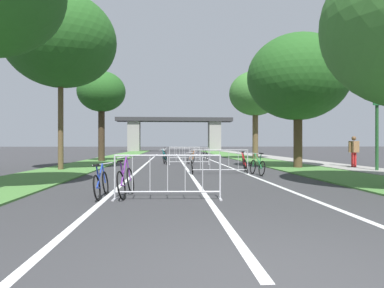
{
  "coord_description": "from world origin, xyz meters",
  "views": [
    {
      "loc": [
        -0.91,
        -3.05,
        1.3
      ],
      "look_at": [
        0.85,
        22.92,
        1.28
      ],
      "focal_mm": 31.5,
      "sensor_mm": 36.0,
      "label": 1
    }
  ],
  "objects_px": {
    "crowd_barrier_nearest": "(168,177)",
    "bicycle_orange_6": "(191,158)",
    "bicycle_purple_0": "(126,181)",
    "crowd_barrier_third": "(189,156)",
    "crowd_barrier_fourth": "(184,153)",
    "bicycle_teal_3": "(165,159)",
    "bicycle_blue_7": "(101,183)",
    "tree_right_oak_near": "(255,94)",
    "bicycle_black_5": "(205,156)",
    "bicycle_red_1": "(245,164)",
    "pedestrian_in_red_jacket": "(354,149)",
    "bicycle_silver_8": "(165,155)",
    "tree_left_oak_mid": "(61,41)",
    "tree_right_maple_mid": "(298,78)",
    "lamppost_with_sign": "(377,93)",
    "crowd_barrier_second": "(219,162)",
    "bicycle_white_2": "(192,165)",
    "bicycle_green_4": "(257,166)",
    "tree_left_pine_near": "(101,92)"
  },
  "relations": [
    {
      "from": "tree_left_pine_near",
      "to": "crowd_barrier_second",
      "type": "distance_m",
      "value": 13.57
    },
    {
      "from": "pedestrian_in_red_jacket",
      "to": "tree_right_oak_near",
      "type": "bearing_deg",
      "value": -92.5
    },
    {
      "from": "bicycle_silver_8",
      "to": "crowd_barrier_fourth",
      "type": "bearing_deg",
      "value": -26.82
    },
    {
      "from": "tree_left_oak_mid",
      "to": "pedestrian_in_red_jacket",
      "type": "bearing_deg",
      "value": 1.07
    },
    {
      "from": "tree_right_maple_mid",
      "to": "bicycle_purple_0",
      "type": "relative_size",
      "value": 4.12
    },
    {
      "from": "bicycle_black_5",
      "to": "bicycle_purple_0",
      "type": "bearing_deg",
      "value": 66.41
    },
    {
      "from": "tree_right_oak_near",
      "to": "pedestrian_in_red_jacket",
      "type": "relative_size",
      "value": 4.34
    },
    {
      "from": "bicycle_red_1",
      "to": "pedestrian_in_red_jacket",
      "type": "xyz_separation_m",
      "value": [
        6.32,
        2.13,
        0.66
      ]
    },
    {
      "from": "crowd_barrier_fourth",
      "to": "tree_left_oak_mid",
      "type": "bearing_deg",
      "value": -121.73
    },
    {
      "from": "bicycle_silver_8",
      "to": "bicycle_purple_0",
      "type": "bearing_deg",
      "value": -100.9
    },
    {
      "from": "bicycle_orange_6",
      "to": "crowd_barrier_nearest",
      "type": "bearing_deg",
      "value": 74.22
    },
    {
      "from": "bicycle_orange_6",
      "to": "pedestrian_in_red_jacket",
      "type": "xyz_separation_m",
      "value": [
        8.36,
        -4.16,
        0.66
      ]
    },
    {
      "from": "tree_right_oak_near",
      "to": "lamppost_with_sign",
      "type": "bearing_deg",
      "value": -79.49
    },
    {
      "from": "crowd_barrier_fourth",
      "to": "bicycle_red_1",
      "type": "distance_m",
      "value": 12.62
    },
    {
      "from": "tree_right_maple_mid",
      "to": "lamppost_with_sign",
      "type": "xyz_separation_m",
      "value": [
        2.78,
        -2.51,
        -1.19
      ]
    },
    {
      "from": "crowd_barrier_third",
      "to": "bicycle_red_1",
      "type": "relative_size",
      "value": 1.47
    },
    {
      "from": "bicycle_purple_0",
      "to": "bicycle_black_5",
      "type": "height_order",
      "value": "bicycle_purple_0"
    },
    {
      "from": "bicycle_red_1",
      "to": "bicycle_green_4",
      "type": "bearing_deg",
      "value": -69.4
    },
    {
      "from": "crowd_barrier_fourth",
      "to": "bicycle_teal_3",
      "type": "xyz_separation_m",
      "value": [
        -1.52,
        -6.12,
        -0.17
      ]
    },
    {
      "from": "tree_right_oak_near",
      "to": "lamppost_with_sign",
      "type": "distance_m",
      "value": 13.22
    },
    {
      "from": "tree_right_oak_near",
      "to": "crowd_barrier_nearest",
      "type": "relative_size",
      "value": 2.92
    },
    {
      "from": "bicycle_red_1",
      "to": "bicycle_silver_8",
      "type": "bearing_deg",
      "value": 113.75
    },
    {
      "from": "crowd_barrier_third",
      "to": "crowd_barrier_fourth",
      "type": "relative_size",
      "value": 1.0
    },
    {
      "from": "bicycle_purple_0",
      "to": "crowd_barrier_nearest",
      "type": "bearing_deg",
      "value": -20.32
    },
    {
      "from": "tree_left_oak_mid",
      "to": "crowd_barrier_nearest",
      "type": "relative_size",
      "value": 3.4
    },
    {
      "from": "tree_right_maple_mid",
      "to": "crowd_barrier_fourth",
      "type": "relative_size",
      "value": 2.8
    },
    {
      "from": "crowd_barrier_nearest",
      "to": "bicycle_white_2",
      "type": "relative_size",
      "value": 1.61
    },
    {
      "from": "crowd_barrier_nearest",
      "to": "bicycle_orange_6",
      "type": "xyz_separation_m",
      "value": [
        1.42,
        13.41,
        -0.15
      ]
    },
    {
      "from": "crowd_barrier_third",
      "to": "bicycle_purple_0",
      "type": "height_order",
      "value": "crowd_barrier_third"
    },
    {
      "from": "crowd_barrier_nearest",
      "to": "bicycle_black_5",
      "type": "distance_m",
      "value": 19.26
    },
    {
      "from": "crowd_barrier_second",
      "to": "bicycle_blue_7",
      "type": "xyz_separation_m",
      "value": [
        -3.81,
        -6.15,
        -0.18
      ]
    },
    {
      "from": "lamppost_with_sign",
      "to": "bicycle_green_4",
      "type": "xyz_separation_m",
      "value": [
        -5.93,
        -1.13,
        -3.28
      ]
    },
    {
      "from": "crowd_barrier_second",
      "to": "pedestrian_in_red_jacket",
      "type": "distance_m",
      "value": 8.07
    },
    {
      "from": "bicycle_silver_8",
      "to": "bicycle_blue_7",
      "type": "bearing_deg",
      "value": -102.56
    },
    {
      "from": "bicycle_green_4",
      "to": "pedestrian_in_red_jacket",
      "type": "height_order",
      "value": "pedestrian_in_red_jacket"
    },
    {
      "from": "crowd_barrier_third",
      "to": "bicycle_orange_6",
      "type": "relative_size",
      "value": 1.53
    },
    {
      "from": "lamppost_with_sign",
      "to": "crowd_barrier_second",
      "type": "relative_size",
      "value": 2.46
    },
    {
      "from": "tree_left_oak_mid",
      "to": "bicycle_purple_0",
      "type": "height_order",
      "value": "tree_left_oak_mid"
    },
    {
      "from": "tree_right_maple_mid",
      "to": "crowd_barrier_nearest",
      "type": "height_order",
      "value": "tree_right_maple_mid"
    },
    {
      "from": "bicycle_white_2",
      "to": "pedestrian_in_red_jacket",
      "type": "distance_m",
      "value": 9.08
    },
    {
      "from": "bicycle_teal_3",
      "to": "bicycle_blue_7",
      "type": "distance_m",
      "value": 13.14
    },
    {
      "from": "lamppost_with_sign",
      "to": "bicycle_purple_0",
      "type": "distance_m",
      "value": 12.97
    },
    {
      "from": "crowd_barrier_fourth",
      "to": "bicycle_silver_8",
      "type": "distance_m",
      "value": 1.67
    },
    {
      "from": "lamppost_with_sign",
      "to": "bicycle_blue_7",
      "type": "distance_m",
      "value": 13.51
    },
    {
      "from": "bicycle_red_1",
      "to": "bicycle_teal_3",
      "type": "height_order",
      "value": "bicycle_red_1"
    },
    {
      "from": "crowd_barrier_fourth",
      "to": "bicycle_orange_6",
      "type": "height_order",
      "value": "crowd_barrier_fourth"
    },
    {
      "from": "tree_left_pine_near",
      "to": "bicycle_purple_0",
      "type": "distance_m",
      "value": 17.73
    },
    {
      "from": "tree_right_oak_near",
      "to": "bicycle_silver_8",
      "type": "distance_m",
      "value": 9.14
    },
    {
      "from": "bicycle_teal_3",
      "to": "bicycle_white_2",
      "type": "bearing_deg",
      "value": -88.69
    },
    {
      "from": "bicycle_red_1",
      "to": "bicycle_black_5",
      "type": "relative_size",
      "value": 1.02
    }
  ]
}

